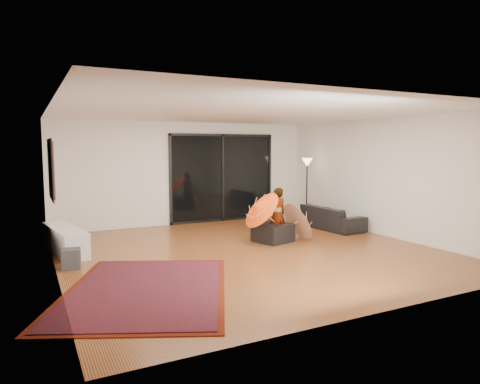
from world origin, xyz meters
TOP-DOWN VIEW (x-y plane):
  - floor at (0.00, 0.00)m, footprint 7.00×7.00m
  - ceiling at (0.00, 0.00)m, footprint 7.00×7.00m
  - wall_back at (0.00, 3.50)m, footprint 7.00×0.00m
  - wall_front at (0.00, -3.50)m, footprint 7.00×0.00m
  - wall_left at (-3.50, 0.00)m, footprint 0.00×7.00m
  - wall_right at (3.50, 0.00)m, footprint 0.00×7.00m
  - sliding_door at (1.00, 3.47)m, footprint 3.06×0.07m
  - painting at (-3.46, 1.00)m, footprint 0.04×1.28m
  - media_console at (-3.25, 1.53)m, footprint 0.74×1.83m
  - speaker at (-3.25, 0.31)m, footprint 0.34×0.34m
  - persian_rug at (-2.40, -1.35)m, footprint 3.33×3.77m
  - sofa at (2.95, 1.24)m, footprint 0.85×1.95m
  - ottoman at (0.86, 0.54)m, footprint 0.86×0.86m
  - floor_lamp at (3.10, 2.43)m, footprint 0.30×0.30m
  - child at (0.99, 0.58)m, footprint 0.44×0.30m
  - parasol_orange at (0.44, 0.53)m, footprint 0.73×0.91m
  - parasol_white at (1.59, 0.43)m, footprint 0.57×0.91m

SIDE VIEW (x-z plane):
  - floor at x=0.00m, z-range 0.00..0.00m
  - persian_rug at x=-2.40m, z-range 0.00..0.02m
  - speaker at x=-3.25m, z-range 0.00..0.33m
  - ottoman at x=0.86m, z-range 0.00..0.40m
  - media_console at x=-3.25m, z-range 0.00..0.49m
  - sofa at x=2.95m, z-range 0.00..0.56m
  - parasol_white at x=1.59m, z-range 0.03..0.98m
  - child at x=0.99m, z-range 0.00..1.17m
  - parasol_orange at x=0.44m, z-range 0.28..1.19m
  - sliding_door at x=1.00m, z-range 0.00..2.40m
  - wall_back at x=0.00m, z-range -2.15..4.85m
  - wall_front at x=0.00m, z-range -2.15..4.85m
  - wall_left at x=-3.50m, z-range -2.15..4.85m
  - wall_right at x=3.50m, z-range -2.15..4.85m
  - floor_lamp at x=3.10m, z-range 0.50..2.24m
  - painting at x=-3.46m, z-range 1.11..2.19m
  - ceiling at x=0.00m, z-range 2.70..2.70m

